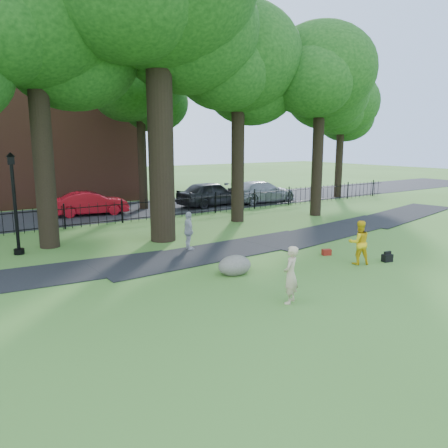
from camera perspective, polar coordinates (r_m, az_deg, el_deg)
ground at (r=13.95m, az=4.89°, el=-7.48°), size 120.00×120.00×0.00m
footpath at (r=17.55m, az=-0.52°, el=-3.61°), size 36.07×3.85×0.03m
street at (r=27.94m, az=-16.05°, el=1.40°), size 80.00×7.00×0.02m
iron_fence at (r=24.11m, az=-13.19°, el=1.54°), size 44.00×0.04×1.20m
tree_row at (r=21.04m, az=-8.99°, el=21.05°), size 26.82×7.96×12.42m
woman at (r=12.04m, az=8.69°, el=-6.57°), size 0.70×0.62×1.60m
man at (r=16.34m, az=17.23°, el=-2.31°), size 0.97×0.90×1.59m
pedestrian at (r=17.66m, az=-4.62°, el=-0.93°), size 0.57×0.98×1.58m
boulder at (r=14.58m, az=1.41°, el=-5.22°), size 1.23×0.96×0.69m
lamppost at (r=18.58m, az=-25.64°, el=2.23°), size 0.39×0.39×3.96m
backpack at (r=17.15m, az=20.54°, el=-4.17°), size 0.41×0.29×0.28m
red_bag at (r=17.44m, az=13.24°, el=-3.60°), size 0.39×0.32×0.23m
red_sedan at (r=27.19m, az=-17.00°, el=2.60°), size 4.46×2.14×1.41m
grey_car at (r=29.72m, az=-1.72°, el=4.00°), size 5.15×2.60×1.68m
silver_car at (r=31.54m, az=4.93°, el=4.22°), size 5.31×2.22×1.53m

